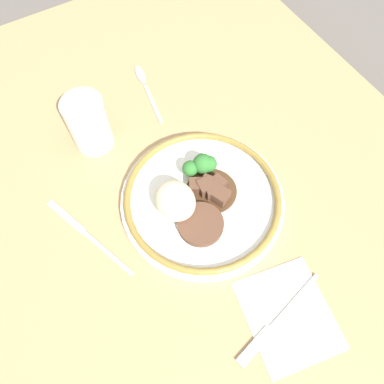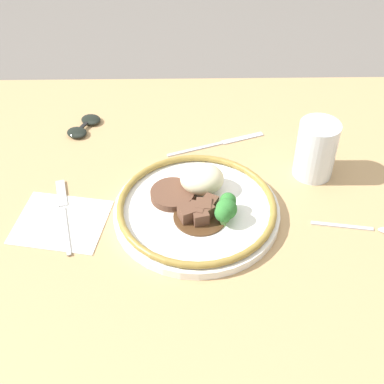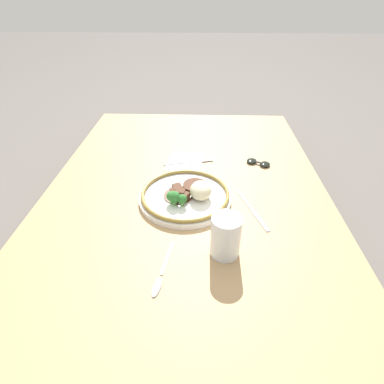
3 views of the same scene
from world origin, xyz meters
name	(u,v)px [view 3 (image 3 of 3)]	position (x,y,z in m)	size (l,w,h in m)	color
ground_plane	(186,203)	(0.00, 0.00, 0.00)	(8.00, 8.00, 0.00)	#5B5651
dining_table	(186,197)	(0.00, 0.00, 0.02)	(1.36, 0.91, 0.05)	tan
napkin	(185,162)	(-0.19, -0.01, 0.05)	(0.17, 0.15, 0.00)	silver
plate	(187,195)	(0.04, 0.01, 0.06)	(0.28, 0.28, 0.07)	white
juice_glass	(225,238)	(0.26, 0.11, 0.09)	(0.07, 0.07, 0.11)	yellow
fork	(193,162)	(-0.19, 0.02, 0.05)	(0.06, 0.18, 0.00)	#ADADB2
knife	(252,211)	(0.09, 0.20, 0.05)	(0.20, 0.08, 0.00)	#ADADB2
spoon	(160,279)	(0.35, -0.04, 0.05)	(0.17, 0.04, 0.01)	#ADADB2
sunglasses	(258,163)	(-0.19, 0.26, 0.05)	(0.08, 0.10, 0.01)	black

